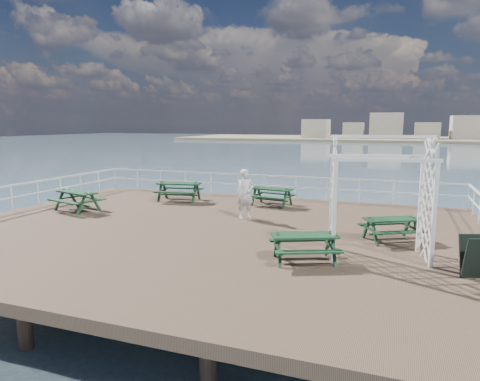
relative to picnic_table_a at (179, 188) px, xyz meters
name	(u,v)px	position (x,y,z in m)	size (l,w,h in m)	color
ground	(208,233)	(3.50, -4.47, -0.77)	(18.00, 14.00, 0.30)	brown
sea_backdrop	(421,136)	(16.04, 129.60, -1.12)	(300.00, 300.00, 9.20)	#415D6D
railing	(233,192)	(3.43, -1.90, 0.26)	(17.77, 13.76, 1.10)	white
picnic_table_a	(179,188)	(0.00, 0.00, 0.00)	(2.21, 1.89, 0.96)	#13361E
picnic_table_b	(272,193)	(4.38, 0.39, -0.06)	(1.97, 1.68, 0.87)	#13361E
picnic_table_c	(392,225)	(9.42, -3.86, -0.10)	(2.08, 1.96, 0.80)	#13361E
picnic_table_d	(77,197)	(-2.86, -3.50, -0.03)	(2.23, 1.98, 0.92)	#13361E
picnic_table_e	(304,242)	(7.32, -6.75, -0.09)	(2.10, 1.93, 0.82)	#13361E
trellis_arbor	(379,204)	(9.10, -5.68, 0.84)	(2.86, 1.90, 3.28)	white
sandwich_board	(475,257)	(11.30, -6.57, -0.12)	(0.74, 0.65, 1.02)	black
person	(245,194)	(4.15, -2.43, 0.32)	(0.68, 0.45, 1.88)	silver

